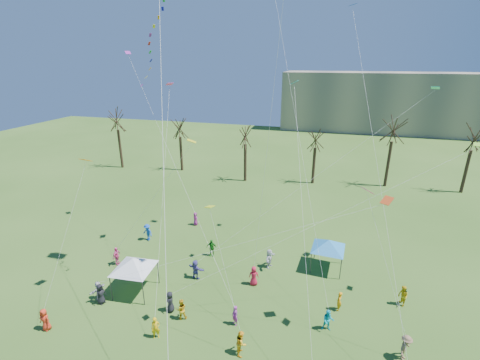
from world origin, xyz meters
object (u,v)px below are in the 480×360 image
(big_box_kite, at_px, (156,42))
(canopy_tent_white, at_px, (133,264))
(distant_building, at_px, (400,103))
(canopy_tent_blue, at_px, (329,244))

(big_box_kite, xyz_separation_m, canopy_tent_white, (-2.22, -2.54, -16.65))
(distant_building, xyz_separation_m, canopy_tent_white, (-31.01, -76.33, -4.80))
(canopy_tent_blue, bearing_deg, big_box_kite, -158.67)
(distant_building, bearing_deg, big_box_kite, -111.31)
(canopy_tent_white, relative_size, canopy_tent_blue, 1.07)
(canopy_tent_blue, bearing_deg, canopy_tent_white, -153.38)
(canopy_tent_white, bearing_deg, big_box_kite, 48.83)
(distant_building, distance_m, canopy_tent_white, 82.53)
(big_box_kite, height_order, canopy_tent_blue, big_box_kite)
(big_box_kite, relative_size, canopy_tent_white, 5.94)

